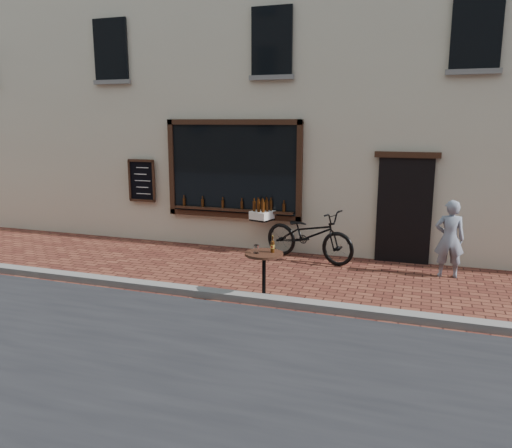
% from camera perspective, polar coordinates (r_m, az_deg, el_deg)
% --- Properties ---
extents(ground, '(90.00, 90.00, 0.00)m').
position_cam_1_polar(ground, '(8.08, 1.20, -9.58)').
color(ground, '#4D2118').
rests_on(ground, ground).
extents(kerb, '(90.00, 0.25, 0.12)m').
position_cam_1_polar(kerb, '(8.24, 1.62, -8.71)').
color(kerb, slate).
rests_on(kerb, ground).
extents(shop_building, '(28.00, 6.20, 10.00)m').
position_cam_1_polar(shop_building, '(14.02, 9.88, 20.01)').
color(shop_building, beige).
rests_on(shop_building, ground).
extents(cargo_bicycle, '(2.53, 1.39, 1.19)m').
position_cam_1_polar(cargo_bicycle, '(10.70, 5.88, -1.14)').
color(cargo_bicycle, black).
rests_on(cargo_bicycle, ground).
extents(bistro_table, '(0.64, 0.64, 1.09)m').
position_cam_1_polar(bistro_table, '(8.26, 0.94, -4.85)').
color(bistro_table, black).
rests_on(bistro_table, ground).
extents(pedestrian, '(0.57, 0.40, 1.49)m').
position_cam_1_polar(pedestrian, '(10.13, 21.24, -1.58)').
color(pedestrian, gray).
rests_on(pedestrian, ground).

